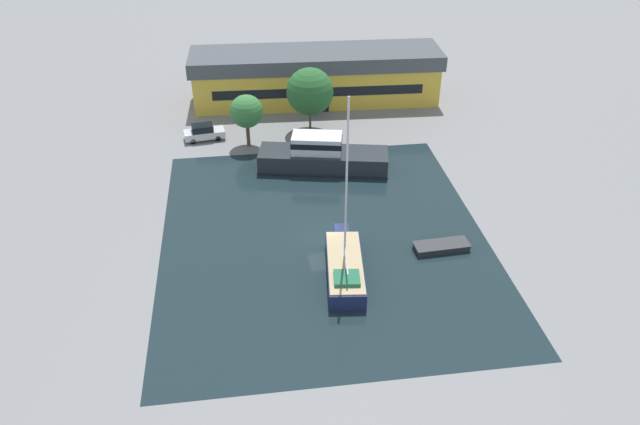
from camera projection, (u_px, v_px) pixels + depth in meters
ground_plane at (324, 238)px, 52.55m from camera, size 440.00×440.00×0.00m
water_canal at (324, 238)px, 52.55m from camera, size 27.03×32.09×0.01m
warehouse_building at (316, 76)px, 75.70m from camera, size 30.33×8.69×6.20m
quay_tree_near_building at (246, 111)px, 64.79m from camera, size 3.47×3.47×5.72m
quay_tree_by_water at (310, 91)px, 67.61m from camera, size 5.16×5.16×7.22m
parked_car at (204, 132)px, 67.73m from camera, size 4.53×2.31×1.73m
sailboat_moored at (345, 266)px, 47.98m from camera, size 3.59×9.50×14.56m
motor_cruiser at (322, 156)px, 62.01m from camera, size 13.40×6.25×3.65m
small_dinghy at (441, 246)px, 51.01m from camera, size 4.64×1.90×0.57m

